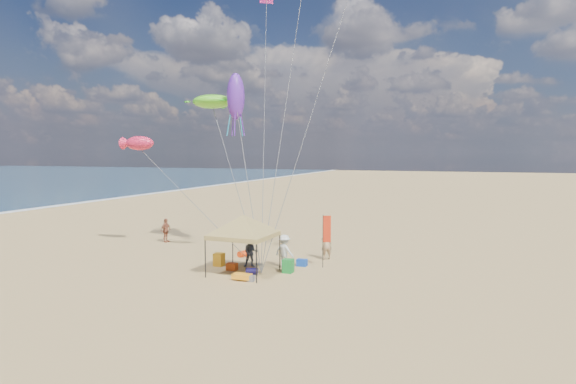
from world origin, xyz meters
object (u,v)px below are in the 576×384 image
Objects in this scene: feather_flag at (326,232)px; cooler_red at (232,267)px; person_near_a at (326,244)px; cooler_blue at (302,263)px; person_near_c at (284,251)px; person_far_a at (166,230)px; beach_cart at (242,276)px; chair_yellow at (219,259)px; person_near_b at (251,252)px; chair_green at (288,266)px; canopy_tent at (243,217)px.

cooler_red is (-4.42, -2.33, -1.73)m from feather_flag.
feather_flag is 1.56× the size of person_near_a.
cooler_blue is 1.21m from person_near_c.
beach_cart is at bearing -122.59° from person_far_a.
chair_yellow is at bearing -163.08° from feather_flag.
person_far_a is at bearing 145.00° from cooler_red.
person_far_a is (-11.84, 1.32, -0.09)m from person_near_a.
cooler_blue is (-1.30, -0.14, -1.73)m from feather_flag.
person_near_a reaches higher than person_near_b.
person_near_c is (-0.60, 1.03, 0.53)m from chair_green.
chair_green is 11.99m from person_far_a.
person_far_a reaches higher than cooler_blue.
person_far_a is at bearing -49.35° from person_near_a.
chair_yellow reaches higher than beach_cart.
person_near_a is at bearing 47.50° from cooler_red.
feather_flag reaches higher than beach_cart.
chair_green is 0.38× the size of person_near_a.
chair_green is at bearing -37.46° from person_near_b.
beach_cart is at bearing 23.98° from person_near_a.
person_near_c is at bearing -8.37° from person_near_b.
feather_flag is 1.80× the size of person_near_b.
feather_flag is at bearing 49.86° from chair_green.
canopy_tent is at bearing -104.40° from person_near_b.
person_near_a reaches higher than beach_cart.
person_far_a is (-12.37, 3.24, -1.09)m from feather_flag.
cooler_red is 0.29× the size of person_near_a.
canopy_tent reaches higher than cooler_red.
beach_cart is at bearing -42.45° from chair_yellow.
chair_yellow reaches higher than cooler_red.
chair_green is (-1.49, -1.77, -1.57)m from feather_flag.
canopy_tent is 10.46× the size of cooler_blue.
feather_flag is 4.08× the size of chair_green.
person_near_b is 9.67m from person_far_a.
chair_yellow is 0.43× the size of person_far_a.
canopy_tent is 3.00m from beach_cart.
person_far_a is (-8.84, 5.99, -2.08)m from canopy_tent.
cooler_red is 0.34× the size of person_near_b.
person_near_a is at bearing -105.79° from person_near_c.
beach_cart is 0.57× the size of person_near_b.
chair_yellow is 0.78× the size of beach_cart.
canopy_tent is 10.88m from person_far_a.
person_near_a reaches higher than cooler_blue.
feather_flag is 2.23m from person_near_a.
canopy_tent is 8.07× the size of chair_green.
feather_flag reaches higher than chair_green.
cooler_red is 1.30m from chair_yellow.
beach_cart is 6.44m from person_near_a.
cooler_red is 1.00× the size of cooler_blue.
chair_yellow is (-5.54, -1.68, -1.57)m from feather_flag.
person_near_b is at bearing 168.16° from chair_green.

